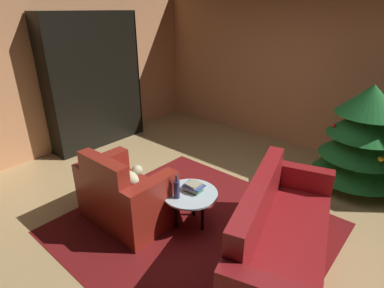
% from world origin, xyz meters
% --- Properties ---
extents(ground_plane, '(7.47, 7.47, 0.00)m').
position_xyz_m(ground_plane, '(0.00, 0.00, 0.00)').
color(ground_plane, tan).
extents(wall_back, '(6.34, 0.06, 2.67)m').
position_xyz_m(wall_back, '(0.00, 2.67, 1.34)').
color(wall_back, tan).
rests_on(wall_back, ground).
extents(wall_left, '(0.06, 5.39, 2.67)m').
position_xyz_m(wall_left, '(-3.14, 0.00, 1.34)').
color(wall_left, tan).
rests_on(wall_left, ground).
extents(area_rug, '(2.72, 2.53, 0.01)m').
position_xyz_m(area_rug, '(-0.00, -0.34, 0.00)').
color(area_rug, maroon).
rests_on(area_rug, ground).
extents(bookshelf_unit, '(0.38, 1.69, 2.24)m').
position_xyz_m(bookshelf_unit, '(-2.88, 0.53, 1.10)').
color(bookshelf_unit, black).
rests_on(bookshelf_unit, ground).
extents(armchair_red, '(1.03, 0.68, 0.89)m').
position_xyz_m(armchair_red, '(-0.71, -0.74, 0.32)').
color(armchair_red, maroon).
rests_on(armchair_red, ground).
extents(couch_red, '(1.21, 2.03, 0.87)m').
position_xyz_m(couch_red, '(0.93, -0.21, 0.29)').
color(couch_red, maroon).
rests_on(couch_red, ground).
extents(coffee_table, '(0.61, 0.61, 0.42)m').
position_xyz_m(coffee_table, '(-0.09, -0.31, 0.38)').
color(coffee_table, black).
rests_on(coffee_table, ground).
extents(book_stack_on_table, '(0.23, 0.18, 0.09)m').
position_xyz_m(book_stack_on_table, '(-0.09, -0.26, 0.47)').
color(book_stack_on_table, '#4A824E').
rests_on(book_stack_on_table, coffee_table).
extents(bottle_on_table, '(0.06, 0.06, 0.27)m').
position_xyz_m(bottle_on_table, '(-0.14, -0.47, 0.53)').
color(bottle_on_table, '#2C2C53').
rests_on(bottle_on_table, coffee_table).
extents(decorated_tree, '(1.12, 1.12, 1.43)m').
position_xyz_m(decorated_tree, '(1.06, 1.80, 0.72)').
color(decorated_tree, brown).
rests_on(decorated_tree, ground).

